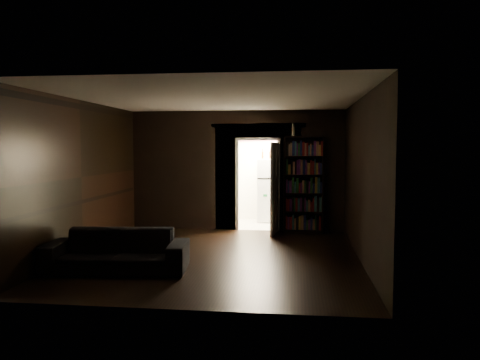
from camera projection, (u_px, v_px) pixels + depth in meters
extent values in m
plane|color=black|center=(217.00, 257.00, 8.33)|extent=(5.50, 5.50, 0.00)
cube|color=black|center=(186.00, 170.00, 11.15)|extent=(2.55, 0.10, 2.80)
cube|color=black|center=(311.00, 171.00, 10.79)|extent=(1.55, 0.10, 2.80)
cube|color=black|center=(258.00, 126.00, 10.87)|extent=(0.90, 0.10, 0.70)
cube|color=black|center=(81.00, 177.00, 8.53)|extent=(0.02, 5.50, 2.80)
cube|color=black|center=(362.00, 179.00, 7.93)|extent=(0.02, 5.50, 2.80)
cube|color=black|center=(176.00, 194.00, 5.51)|extent=(5.00, 0.02, 2.80)
cube|color=beige|center=(216.00, 98.00, 8.13)|extent=(5.00, 5.50, 0.02)
cube|color=silver|center=(258.00, 186.00, 10.91)|extent=(1.04, 0.06, 2.17)
cube|color=#B4AC9C|center=(260.00, 226.00, 11.89)|extent=(2.20, 1.80, 0.10)
cube|color=white|center=(263.00, 175.00, 12.64)|extent=(2.20, 0.10, 2.40)
cube|color=white|center=(220.00, 177.00, 11.92)|extent=(0.10, 1.60, 2.40)
cube|color=white|center=(302.00, 177.00, 11.67)|extent=(0.10, 1.60, 2.40)
cube|color=white|center=(261.00, 127.00, 11.71)|extent=(2.20, 1.80, 0.10)
cube|color=#C46978|center=(263.00, 137.00, 12.51)|extent=(2.00, 0.04, 0.26)
imported|color=black|center=(117.00, 244.00, 7.35)|extent=(2.28, 1.16, 0.84)
cube|color=black|center=(303.00, 184.00, 10.63)|extent=(0.90, 0.33, 2.20)
cube|color=white|center=(272.00, 190.00, 12.25)|extent=(0.75, 0.69, 1.65)
cube|color=silver|center=(275.00, 189.00, 10.43)|extent=(0.16, 0.85, 2.05)
cube|color=white|center=(293.00, 130.00, 10.64)|extent=(0.12, 0.12, 0.29)
cube|color=black|center=(270.00, 154.00, 12.08)|extent=(0.66, 0.15, 0.27)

